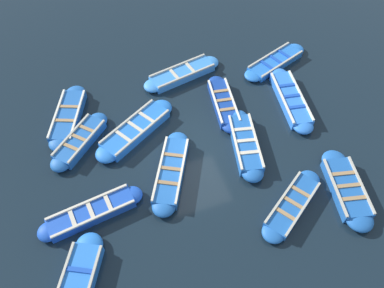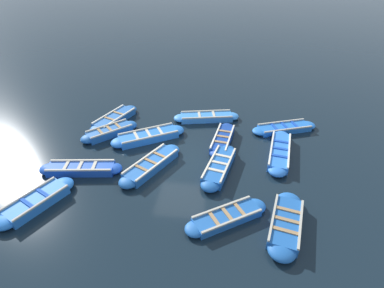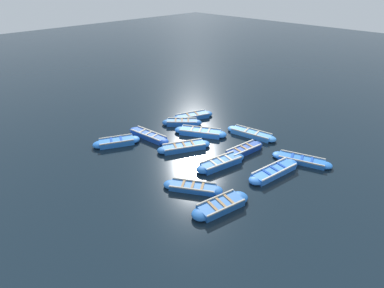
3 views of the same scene
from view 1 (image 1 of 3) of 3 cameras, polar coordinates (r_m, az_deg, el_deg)
ground_plane at (r=14.57m, az=0.63°, el=-1.09°), size 120.00×120.00×0.00m
boat_drifting at (r=12.53m, az=-17.03°, el=-19.63°), size 3.35×2.27×0.45m
boat_end_of_row at (r=17.34m, az=-1.50°, el=10.66°), size 1.62×3.92×0.40m
boat_outer_right at (r=15.27m, az=-16.70°, el=0.47°), size 2.76×2.81×0.45m
boat_bow_out at (r=15.16m, az=-8.61°, el=2.18°), size 2.83×3.87×0.44m
boat_mid_row at (r=16.69m, az=14.77°, el=6.64°), size 4.02×1.48×0.43m
boat_outer_left at (r=14.49m, az=22.45°, el=-6.28°), size 3.51×1.68×0.44m
boat_stern_in at (r=13.58m, az=15.01°, el=-8.93°), size 2.51×3.26×0.36m
boat_far_corner at (r=16.03m, az=4.81°, el=6.23°), size 3.43×1.25×0.44m
boat_tucked at (r=16.29m, az=-18.35°, el=3.99°), size 3.67×2.13×0.43m
boat_centre at (r=13.82m, az=-3.21°, el=-4.21°), size 3.71×2.47×0.44m
boat_near_quay at (r=18.41m, az=12.54°, el=12.11°), size 2.10×3.78×0.35m
boat_broadside at (r=13.39m, az=-15.05°, el=-10.10°), size 1.25×3.76×0.43m
boat_inner_gap at (r=14.67m, az=8.08°, el=0.03°), size 3.63×1.58×0.47m
buoy_orange_near at (r=15.16m, az=6.00°, el=2.16°), size 0.25×0.25×0.25m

